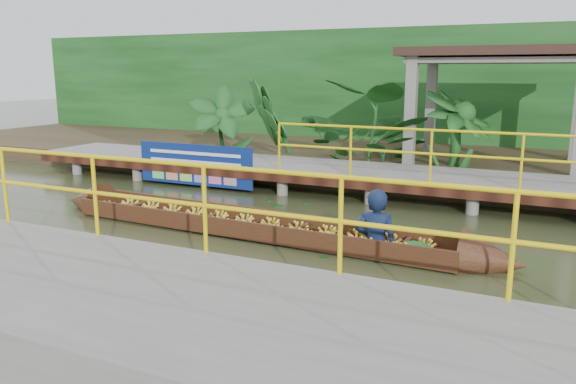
% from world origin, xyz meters
% --- Properties ---
extents(ground, '(80.00, 80.00, 0.00)m').
position_xyz_m(ground, '(0.00, 0.00, 0.00)').
color(ground, '#2D3219').
rests_on(ground, ground).
extents(land_strip, '(30.00, 8.00, 0.45)m').
position_xyz_m(land_strip, '(0.00, 7.50, 0.23)').
color(land_strip, '#2E2517').
rests_on(land_strip, ground).
extents(far_dock, '(16.00, 2.06, 1.66)m').
position_xyz_m(far_dock, '(0.02, 3.43, 0.48)').
color(far_dock, slate).
rests_on(far_dock, ground).
extents(near_dock, '(18.00, 2.40, 1.73)m').
position_xyz_m(near_dock, '(1.00, -4.20, 0.30)').
color(near_dock, slate).
rests_on(near_dock, ground).
extents(pavilion, '(4.40, 3.00, 3.00)m').
position_xyz_m(pavilion, '(3.00, 6.30, 2.82)').
color(pavilion, slate).
rests_on(pavilion, ground).
extents(foliage_backdrop, '(30.00, 0.80, 4.00)m').
position_xyz_m(foliage_backdrop, '(0.00, 10.00, 2.00)').
color(foliage_backdrop, '#123B14').
rests_on(foliage_backdrop, ground).
extents(vendor_boat, '(8.58, 1.21, 2.16)m').
position_xyz_m(vendor_boat, '(0.29, -0.22, 0.29)').
color(vendor_boat, '#351A0E').
rests_on(vendor_boat, ground).
extents(blue_banner, '(3.03, 0.04, 0.95)m').
position_xyz_m(blue_banner, '(-3.13, 2.48, 0.56)').
color(blue_banner, navy).
rests_on(blue_banner, ground).
extents(tropical_plants, '(14.49, 1.49, 1.86)m').
position_xyz_m(tropical_plants, '(1.94, 5.30, 1.38)').
color(tropical_plants, '#123B14').
rests_on(tropical_plants, ground).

